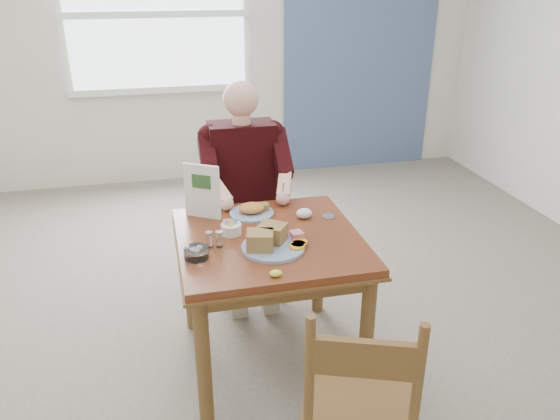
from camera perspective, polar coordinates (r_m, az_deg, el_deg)
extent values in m
plane|color=#635D50|center=(3.13, -1.04, -15.15)|extent=(6.00, 6.00, 0.00)
plane|color=beige|center=(5.44, -8.24, 17.56)|extent=(5.50, 0.00, 5.50)
cube|color=#485D87|center=(5.79, 8.56, 17.91)|extent=(1.60, 0.02, 2.80)
ellipsoid|color=#FAF634|center=(2.37, -0.45, -6.63)|extent=(0.06, 0.04, 0.03)
ellipsoid|color=white|center=(2.91, 2.53, -0.35)|extent=(0.11, 0.10, 0.05)
cylinder|color=silver|center=(2.94, 5.08, -0.68)|extent=(0.08, 0.08, 0.01)
cube|color=white|center=(5.37, -12.83, 19.31)|extent=(1.60, 0.02, 1.30)
cube|color=white|center=(5.45, -12.17, 12.17)|extent=(1.72, 0.04, 0.06)
cube|color=white|center=(5.36, -12.83, 19.30)|extent=(1.72, 0.04, 0.06)
cube|color=maroon|center=(2.73, -1.15, -3.15)|extent=(0.90, 0.90, 0.04)
cube|color=brown|center=(2.74, -1.14, -3.66)|extent=(0.92, 0.92, 0.01)
cylinder|color=brown|center=(2.57, -8.02, -15.42)|extent=(0.07, 0.07, 0.71)
cylinder|color=brown|center=(2.71, 9.01, -12.99)|extent=(0.07, 0.07, 0.71)
cylinder|color=brown|center=(3.21, -9.46, -6.73)|extent=(0.07, 0.07, 0.71)
cylinder|color=brown|center=(3.33, 4.07, -5.24)|extent=(0.07, 0.07, 0.71)
cube|color=brown|center=(2.44, 0.83, -8.67)|extent=(0.80, 0.03, 0.08)
cube|color=brown|center=(3.11, -2.66, -1.13)|extent=(0.80, 0.03, 0.08)
cube|color=brown|center=(2.72, -9.23, -5.28)|extent=(0.03, 0.80, 0.08)
cube|color=brown|center=(2.86, 6.53, -3.57)|extent=(0.03, 0.80, 0.08)
cylinder|color=brown|center=(3.44, -6.05, -6.76)|extent=(0.04, 0.04, 0.45)
cylinder|color=brown|center=(3.50, -0.17, -6.11)|extent=(0.04, 0.04, 0.45)
cylinder|color=brown|center=(3.76, -6.79, -4.03)|extent=(0.04, 0.04, 0.45)
cylinder|color=brown|center=(3.80, -1.40, -3.47)|extent=(0.04, 0.04, 0.45)
cube|color=brown|center=(3.51, -3.70, -1.60)|extent=(0.42, 0.42, 0.03)
cylinder|color=brown|center=(3.56, -7.16, 2.75)|extent=(0.04, 0.04, 0.50)
cylinder|color=brown|center=(3.61, -1.47, 3.24)|extent=(0.04, 0.04, 0.50)
cube|color=brown|center=(3.55, -4.34, 4.51)|extent=(0.38, 0.03, 0.14)
cylinder|color=brown|center=(2.52, 3.50, -19.94)|extent=(0.05, 0.05, 0.45)
cylinder|color=brown|center=(2.54, 12.18, -20.28)|extent=(0.05, 0.05, 0.45)
cube|color=brown|center=(2.23, 8.19, -18.91)|extent=(0.54, 0.54, 0.03)
cylinder|color=brown|center=(1.94, 3.06, -17.11)|extent=(0.05, 0.05, 0.50)
cylinder|color=brown|center=(1.95, 14.16, -17.52)|extent=(0.05, 0.05, 0.50)
cube|color=brown|center=(1.87, 8.82, -15.08)|extent=(0.37, 0.16, 0.14)
cube|color=tan|center=(3.36, -5.07, -1.47)|extent=(0.13, 0.38, 0.12)
cube|color=tan|center=(3.39, -1.72, -1.14)|extent=(0.13, 0.38, 0.12)
cube|color=tan|center=(3.34, -4.42, -7.41)|extent=(0.10, 0.10, 0.48)
cube|color=tan|center=(3.37, -1.04, -7.03)|extent=(0.10, 0.10, 0.48)
cube|color=black|center=(3.40, -3.96, 4.34)|extent=(0.40, 0.22, 0.58)
sphere|color=black|center=(3.31, -7.34, 7.66)|extent=(0.15, 0.15, 0.15)
sphere|color=black|center=(3.36, -0.84, 8.13)|extent=(0.15, 0.15, 0.15)
cylinder|color=#DEA08C|center=(3.29, -4.05, 9.33)|extent=(0.11, 0.11, 0.08)
sphere|color=#DEA08C|center=(3.26, -4.11, 11.54)|extent=(0.21, 0.21, 0.21)
cube|color=black|center=(3.22, -7.55, 5.36)|extent=(0.09, 0.29, 0.27)
cube|color=black|center=(3.29, 0.12, 5.96)|extent=(0.09, 0.29, 0.27)
sphere|color=black|center=(3.15, -7.22, 2.99)|extent=(0.09, 0.09, 0.09)
sphere|color=black|center=(3.22, 0.59, 3.65)|extent=(0.09, 0.09, 0.09)
cube|color=#DEA08C|center=(3.08, -6.44, 1.86)|extent=(0.14, 0.23, 0.14)
cube|color=#DEA08C|center=(3.14, 0.45, 2.46)|extent=(0.14, 0.23, 0.14)
sphere|color=#DEA08C|center=(3.01, -5.62, 0.67)|extent=(0.08, 0.08, 0.08)
sphere|color=#DEA08C|center=(3.07, 0.30, 1.21)|extent=(0.08, 0.08, 0.08)
cylinder|color=silver|center=(3.05, 0.30, 2.08)|extent=(0.01, 0.05, 0.12)
cylinder|color=white|center=(2.60, -0.73, -3.93)|extent=(0.39, 0.39, 0.02)
cube|color=tan|center=(2.55, -2.10, -3.18)|extent=(0.15, 0.13, 0.08)
cube|color=tan|center=(2.63, -0.80, -2.37)|extent=(0.16, 0.16, 0.08)
cylinder|color=orange|center=(2.58, 1.75, -3.83)|extent=(0.10, 0.10, 0.01)
cylinder|color=orange|center=(2.60, 1.93, -3.59)|extent=(0.09, 0.09, 0.01)
cylinder|color=orange|center=(2.62, 2.11, -3.35)|extent=(0.07, 0.07, 0.01)
cube|color=#E06A76|center=(2.67, 1.75, -2.60)|extent=(0.07, 0.07, 0.03)
cylinder|color=white|center=(2.96, -2.99, -0.35)|extent=(0.24, 0.24, 0.01)
ellipsoid|color=orange|center=(2.95, -3.00, 0.22)|extent=(0.14, 0.12, 0.05)
cube|color=tan|center=(2.98, -2.06, 0.31)|extent=(0.09, 0.05, 0.04)
cylinder|color=white|center=(2.75, -5.12, -2.00)|extent=(0.11, 0.11, 0.05)
cube|color=pink|center=(2.73, -5.37, -1.32)|extent=(0.04, 0.02, 0.03)
cube|color=#6699D8|center=(2.74, -4.87, -1.15)|extent=(0.04, 0.02, 0.03)
cube|color=#EAD159|center=(2.72, -5.07, -1.43)|extent=(0.04, 0.03, 0.03)
cube|color=white|center=(2.74, -5.55, -1.20)|extent=(0.04, 0.01, 0.03)
cylinder|color=white|center=(2.63, -7.39, -3.21)|extent=(0.04, 0.04, 0.07)
cylinder|color=silver|center=(2.61, -7.44, -2.43)|extent=(0.04, 0.04, 0.01)
cylinder|color=white|center=(2.63, -6.37, -3.18)|extent=(0.04, 0.04, 0.07)
cylinder|color=silver|center=(2.61, -6.41, -2.40)|extent=(0.04, 0.04, 0.01)
cylinder|color=white|center=(2.54, -8.73, -4.46)|extent=(0.12, 0.12, 0.05)
cylinder|color=white|center=(2.53, -9.08, -4.17)|extent=(0.03, 0.03, 0.02)
cylinder|color=white|center=(2.55, -8.41, -3.97)|extent=(0.03, 0.03, 0.02)
cylinder|color=white|center=(2.52, -8.70, -4.31)|extent=(0.03, 0.03, 0.02)
cube|color=white|center=(2.90, -8.14, 1.94)|extent=(0.18, 0.12, 0.30)
cube|color=#2D5926|center=(2.87, -8.24, 2.94)|extent=(0.09, 0.06, 0.07)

